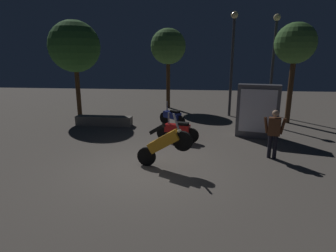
% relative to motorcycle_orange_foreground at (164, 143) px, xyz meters
% --- Properties ---
extents(ground_plane, '(40.00, 40.00, 0.00)m').
position_rel_motorcycle_orange_foreground_xyz_m(ground_plane, '(-0.48, -0.11, -0.74)').
color(ground_plane, '#605951').
extents(motorcycle_orange_foreground, '(1.64, 0.50, 1.63)m').
position_rel_motorcycle_orange_foreground_xyz_m(motorcycle_orange_foreground, '(0.00, 0.00, 0.00)').
color(motorcycle_orange_foreground, black).
rests_on(motorcycle_orange_foreground, ground_plane).
extents(motorcycle_blue_parked_left, '(1.31, 1.18, 1.11)m').
position_rel_motorcycle_orange_foreground_xyz_m(motorcycle_blue_parked_left, '(-0.25, 5.03, -0.31)').
color(motorcycle_blue_parked_left, black).
rests_on(motorcycle_blue_parked_left, ground_plane).
extents(motorcycle_red_parked_right, '(1.64, 0.51, 1.11)m').
position_rel_motorcycle_orange_foreground_xyz_m(motorcycle_red_parked_right, '(0.19, 2.61, -0.31)').
color(motorcycle_red_parked_right, black).
rests_on(motorcycle_red_parked_right, ground_plane).
extents(person_rider_beside, '(0.66, 0.32, 1.55)m').
position_rel_motorcycle_orange_foreground_xyz_m(person_rider_beside, '(3.30, 1.17, 0.17)').
color(person_rider_beside, black).
rests_on(person_rider_beside, ground_plane).
extents(streetlamp_near, '(0.36, 0.36, 5.32)m').
position_rel_motorcycle_orange_foreground_xyz_m(streetlamp_near, '(4.88, 8.19, 2.61)').
color(streetlamp_near, '#38383D').
rests_on(streetlamp_near, ground_plane).
extents(streetlamp_far, '(0.36, 0.36, 5.39)m').
position_rel_motorcycle_orange_foreground_xyz_m(streetlamp_far, '(2.65, 7.65, 2.65)').
color(streetlamp_far, '#38383D').
rests_on(streetlamp_far, ground_plane).
extents(tree_left_bg, '(2.66, 2.66, 5.02)m').
position_rel_motorcycle_orange_foreground_xyz_m(tree_left_bg, '(-5.57, 6.80, 2.92)').
color(tree_left_bg, '#4C331E').
rests_on(tree_left_bg, ground_plane).
extents(tree_center_bg, '(2.15, 2.15, 4.86)m').
position_rel_motorcycle_orange_foreground_xyz_m(tree_center_bg, '(-0.98, 9.82, 3.00)').
color(tree_center_bg, '#4C331E').
rests_on(tree_center_bg, ground_plane).
extents(tree_right_bg, '(1.87, 1.87, 4.69)m').
position_rel_motorcycle_orange_foreground_xyz_m(tree_right_bg, '(5.32, 6.31, 2.96)').
color(tree_right_bg, '#4C331E').
rests_on(tree_right_bg, ground_plane).
extents(kiosk_billboard, '(1.67, 0.87, 2.10)m').
position_rel_motorcycle_orange_foreground_xyz_m(kiosk_billboard, '(3.29, 3.59, 0.31)').
color(kiosk_billboard, '#595960').
rests_on(kiosk_billboard, ground_plane).
extents(planter_wall_low, '(2.63, 0.50, 0.45)m').
position_rel_motorcycle_orange_foreground_xyz_m(planter_wall_low, '(-3.44, 4.71, -0.52)').
color(planter_wall_low, gray).
rests_on(planter_wall_low, ground_plane).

